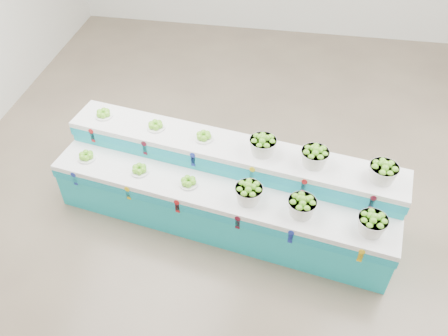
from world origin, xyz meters
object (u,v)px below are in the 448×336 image
(basket_lower_left, at_px, (249,192))
(basket_upper_right, at_px, (383,171))
(plate_upper_mid, at_px, (156,125))
(display_stand, at_px, (224,189))

(basket_lower_left, bearing_deg, basket_upper_right, 11.19)
(basket_lower_left, relative_size, plate_upper_mid, 1.40)
(plate_upper_mid, distance_m, basket_upper_right, 2.83)
(plate_upper_mid, bearing_deg, basket_upper_right, -9.69)
(display_stand, height_order, basket_lower_left, display_stand)
(plate_upper_mid, bearing_deg, basket_lower_left, -30.31)
(basket_lower_left, xyz_separation_m, basket_upper_right, (1.48, 0.29, 0.30))
(plate_upper_mid, bearing_deg, display_stand, -24.34)
(display_stand, bearing_deg, basket_lower_left, -33.88)
(display_stand, xyz_separation_m, plate_upper_mid, (-0.97, 0.44, 0.56))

